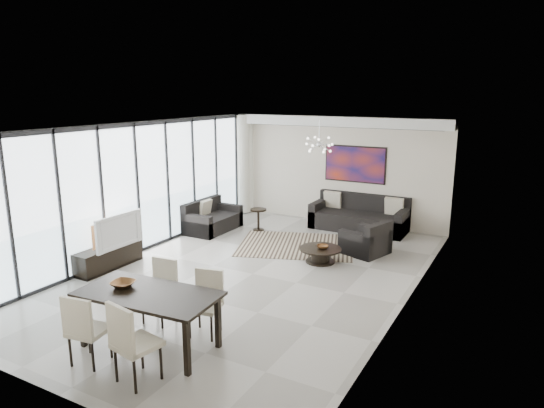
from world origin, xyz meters
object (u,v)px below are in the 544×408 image
Objects in this scene: tv_console at (109,257)px; television at (115,230)px; sofa_main at (359,218)px; coffee_table at (320,254)px; dining_table at (148,298)px.

television reaches higher than tv_console.
sofa_main is 6.31m from tv_console.
coffee_table is 4.25m from television.
television is (-3.50, -2.33, 0.63)m from coffee_table.
tv_console is (-3.66, -2.41, 0.06)m from coffee_table.
tv_console is 0.60m from television.
sofa_main is 6.18m from television.
television is (0.16, 0.08, 0.57)m from tv_console.
coffee_table is at bearing 33.34° from tv_console.
coffee_table is 0.36× the size of sofa_main.
dining_table is at bearing -33.96° from tv_console.
sofa_main is at bearing 84.88° from dining_table.
television is at bearing 143.48° from dining_table.
dining_table is at bearing -99.47° from coffee_table.
television reaches higher than dining_table.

